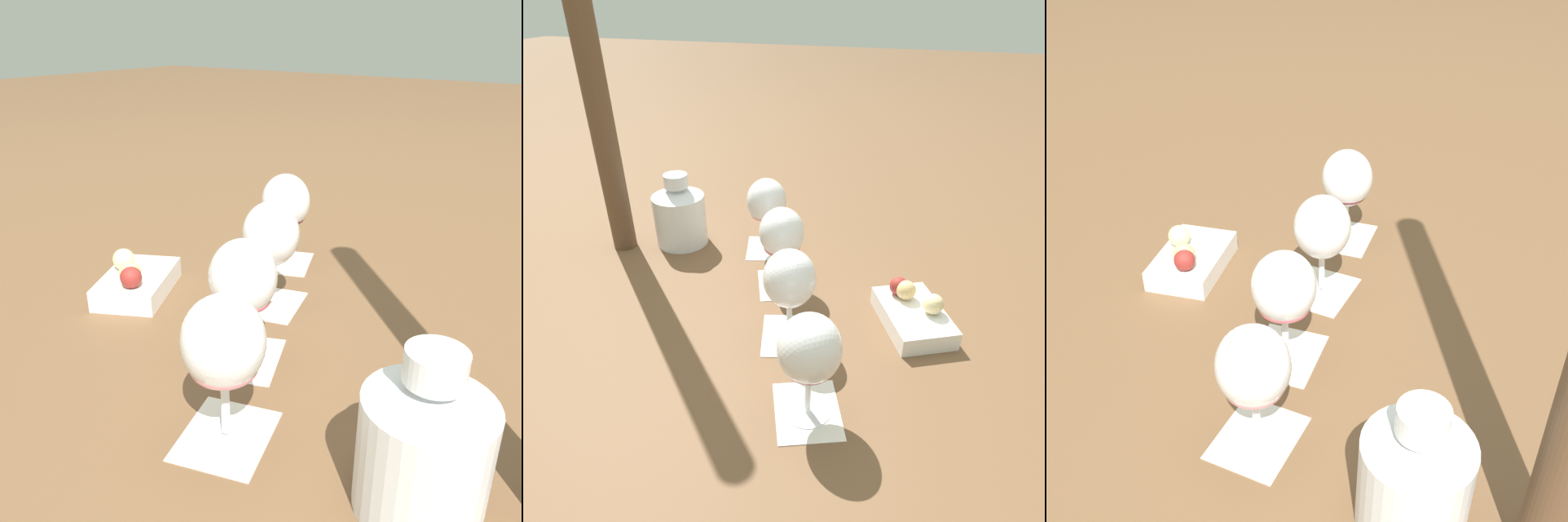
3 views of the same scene
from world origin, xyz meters
The scene contains 12 objects.
ground_plane centered at (0.00, 0.00, 0.00)m, with size 8.00×8.00×0.00m, color brown.
tasting_card_0 centered at (-0.21, -0.11, 0.00)m, with size 0.13×0.12×0.00m.
tasting_card_1 centered at (-0.08, -0.03, 0.00)m, with size 0.14×0.13×0.00m.
tasting_card_2 centered at (0.07, 0.03, 0.00)m, with size 0.13×0.12×0.00m.
tasting_card_3 centered at (0.22, 0.10, 0.00)m, with size 0.14×0.13×0.00m.
wine_glass_0 centered at (-0.21, -0.11, 0.11)m, with size 0.09×0.09×0.16m.
wine_glass_1 centered at (-0.08, -0.03, 0.11)m, with size 0.09×0.09×0.16m.
wine_glass_2 centered at (0.07, 0.03, 0.11)m, with size 0.09×0.09×0.16m.
wine_glass_3 centered at (0.22, 0.10, 0.11)m, with size 0.09×0.09×0.16m.
ceramic_vase centered at (-0.18, -0.30, 0.07)m, with size 0.12×0.12×0.16m.
snack_dish centered at (-0.03, 0.22, 0.02)m, with size 0.18×0.16×0.07m.
umbrella_pole centered at (-0.12, -0.42, 0.42)m, with size 0.05×0.05×0.84m.
Camera 2 is at (0.66, 0.20, 0.52)m, focal length 32.00 mm.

